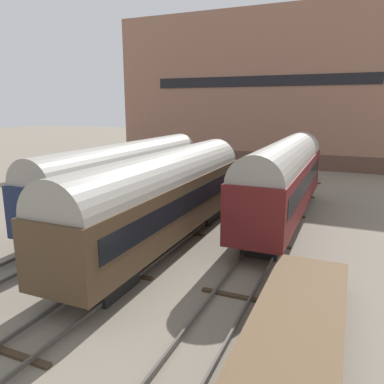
# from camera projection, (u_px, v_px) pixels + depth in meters

# --- Properties ---
(ground_plane) EXTENTS (200.00, 200.00, 0.00)m
(ground_plane) POSITION_uv_depth(u_px,v_px,m) (82.00, 308.00, 13.83)
(ground_plane) COLOR slate
(track_middle) EXTENTS (2.60, 60.00, 0.26)m
(track_middle) POSITION_uv_depth(u_px,v_px,m) (82.00, 304.00, 13.80)
(track_middle) COLOR #4C4742
(track_middle) RESTS_ON ground
(track_right) EXTENTS (2.60, 60.00, 0.26)m
(track_right) POSITION_uv_depth(u_px,v_px,m) (206.00, 336.00, 11.91)
(track_right) COLOR #4C4742
(track_right) RESTS_ON ground
(train_car_navy) EXTENTS (2.89, 17.10, 4.95)m
(train_car_navy) POSITION_uv_depth(u_px,v_px,m) (128.00, 174.00, 24.87)
(train_car_navy) COLOR black
(train_car_navy) RESTS_ON ground
(train_car_maroon) EXTENTS (2.89, 15.93, 5.26)m
(train_car_maroon) POSITION_uv_depth(u_px,v_px,m) (284.00, 176.00, 23.26)
(train_car_maroon) COLOR black
(train_car_maroon) RESTS_ON ground
(train_car_brown) EXTENTS (3.00, 16.16, 5.06)m
(train_car_brown) POSITION_uv_depth(u_px,v_px,m) (164.00, 194.00, 19.17)
(train_car_brown) COLOR black
(train_car_brown) RESTS_ON ground
(station_platform) EXTENTS (2.72, 13.66, 1.05)m
(station_platform) POSITION_uv_depth(u_px,v_px,m) (286.00, 360.00, 9.54)
(station_platform) COLOR brown
(station_platform) RESTS_ON ground
(warehouse_building) EXTENTS (37.11, 12.68, 18.31)m
(warehouse_building) POSITION_uv_depth(u_px,v_px,m) (270.00, 91.00, 49.33)
(warehouse_building) COLOR brown
(warehouse_building) RESTS_ON ground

